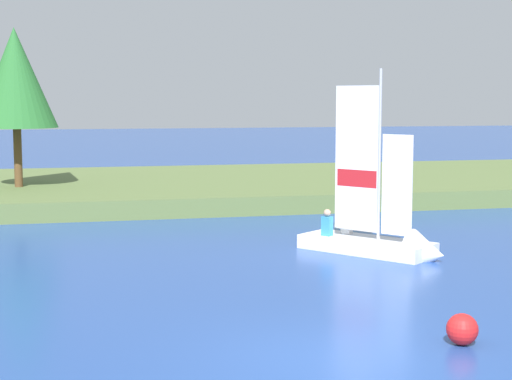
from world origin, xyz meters
The scene contains 5 objects.
ground_plane centered at (0.00, 0.00, 0.00)m, with size 200.00×200.00×0.00m, color #234793.
shore_bank centered at (0.00, 23.04, 0.35)m, with size 80.00×14.11×0.70m, color #5B703D.
shoreline_tree_midleft centered at (-6.16, 21.40, 5.04)m, with size 3.24×3.24×6.33m.
sailboat centered at (4.28, 8.09, 0.38)m, with size 3.62×4.13×5.47m.
channel_buoy centered at (2.50, 0.27, 0.28)m, with size 0.55×0.55×0.55m, color red.
Camera 1 is at (-4.02, -12.26, 4.28)m, focal length 56.83 mm.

